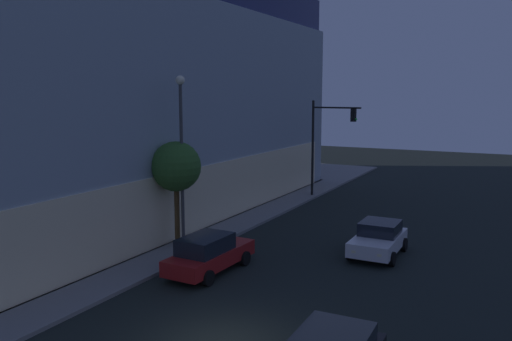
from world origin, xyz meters
TOP-DOWN VIEW (x-y plane):
  - modern_building at (12.45, 20.18)m, footprint 35.08×24.90m
  - traffic_light_far_corner at (22.84, 5.05)m, footprint 0.53×3.72m
  - street_lamp_sidewalk at (7.71, 6.91)m, footprint 0.44×0.44m
  - sidewalk_tree at (7.75, 7.29)m, footprint 2.44×2.44m
  - car_red at (5.39, 3.95)m, footprint 4.70×2.10m
  - car_white at (11.15, -1.85)m, footprint 4.06×2.15m

SIDE VIEW (x-z plane):
  - car_white at x=11.15m, z-range 0.01..1.58m
  - car_red at x=5.39m, z-range 0.01..1.66m
  - sidewalk_tree at x=7.75m, z-range 1.47..6.62m
  - traffic_light_far_corner at x=22.84m, z-range 1.21..8.16m
  - street_lamp_sidewalk at x=7.71m, z-range 1.18..9.45m
  - modern_building at x=12.45m, z-range -0.07..15.15m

